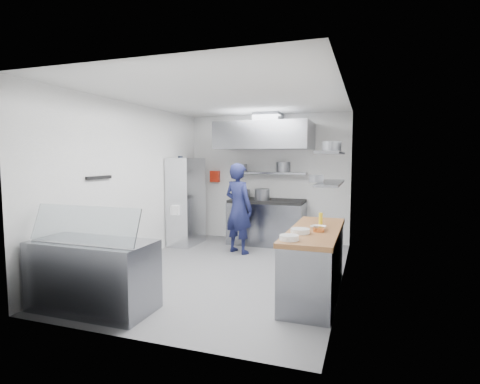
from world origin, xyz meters
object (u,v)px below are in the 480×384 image
at_px(chef, 239,208).
at_px(display_case, 93,275).
at_px(gas_range, 267,223).
at_px(wire_rack, 186,201).

relative_size(chef, display_case, 1.17).
xyz_separation_m(gas_range, wire_rack, (-1.63, -0.58, 0.48)).
xyz_separation_m(gas_range, chef, (-0.33, -0.92, 0.43)).
bearing_deg(display_case, gas_range, 74.98).
height_order(chef, wire_rack, wire_rack).
relative_size(gas_range, display_case, 1.07).
xyz_separation_m(chef, wire_rack, (-1.30, 0.34, 0.05)).
xyz_separation_m(gas_range, display_case, (-1.10, -4.10, -0.03)).
bearing_deg(wire_rack, display_case, -81.43).
distance_m(chef, display_case, 3.30).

